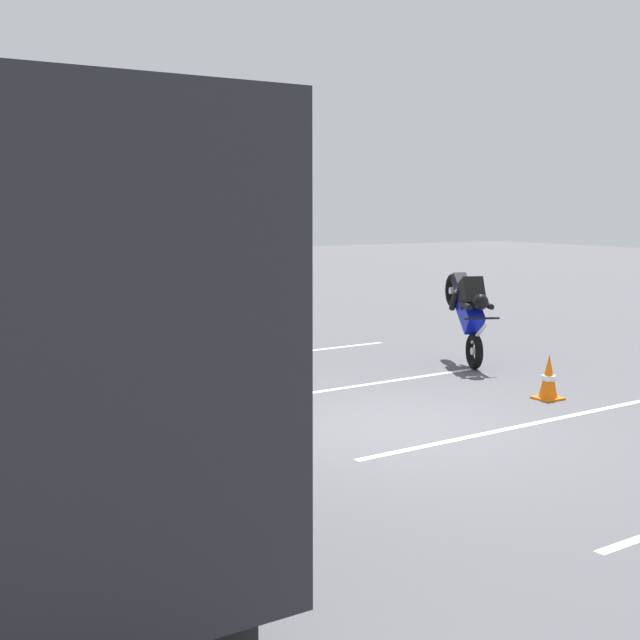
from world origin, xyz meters
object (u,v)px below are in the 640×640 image
Objects in this scene: spectator_far_left at (198,358)px; traffic_cone at (549,377)px; spectator_centre at (99,340)px; parked_motorcycle_silver at (66,384)px; spectator_right at (81,328)px; spectator_left at (162,341)px; stunt_motorcycle at (468,307)px.

spectator_far_left is 2.73× the size of traffic_cone.
spectator_centre reaches higher than parked_motorcycle_silver.
spectator_left is at bearing -170.11° from spectator_right.
traffic_cone is (-3.20, -5.49, -0.72)m from spectator_right.
spectator_right reaches higher than stunt_motorcycle.
spectator_right is at bearing 7.12° from spectator_far_left.
spectator_far_left is 2.10m from spectator_centre.
traffic_cone is (-0.25, -5.12, -0.72)m from spectator_far_left.
spectator_centre is at bearing -84.23° from parked_motorcycle_silver.
spectator_left is 1.17m from spectator_centre.
traffic_cone is at bearing -92.78° from spectator_far_left.
parked_motorcycle_silver is 6.77m from stunt_motorcycle.
spectator_right is at bearing -27.18° from parked_motorcycle_silver.
parked_motorcycle_silver is (-0.04, 0.44, -0.51)m from spectator_centre.
stunt_motorcycle is at bearing -87.80° from parked_motorcycle_silver.
stunt_motorcycle is (2.27, -5.90, -0.05)m from spectator_far_left.
stunt_motorcycle is (0.22, -6.31, -0.01)m from spectator_centre.
spectator_centre is at bearing 67.37° from traffic_cone.
spectator_left is at bearing 76.76° from traffic_cone.
spectator_centre is 0.97× the size of spectator_right.
spectator_centre is 0.82× the size of parked_motorcycle_silver.
spectator_right is (0.90, -0.05, 0.04)m from spectator_centre.
spectator_right is at bearing 83.80° from stunt_motorcycle.
parked_motorcycle_silver is at bearing 95.77° from spectator_centre.
parked_motorcycle_silver is at bearing 22.93° from spectator_far_left.
spectator_right is 0.89× the size of stunt_motorcycle.
spectator_centre is (1.10, 0.39, -0.10)m from spectator_left.
spectator_left is 0.94× the size of stunt_motorcycle.
parked_motorcycle_silver is (1.05, 0.83, -0.61)m from spectator_left.
spectator_left is 2.02m from spectator_right.
spectator_far_left is at bearing 111.08° from stunt_motorcycle.
traffic_cone is at bearing -120.27° from spectator_right.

